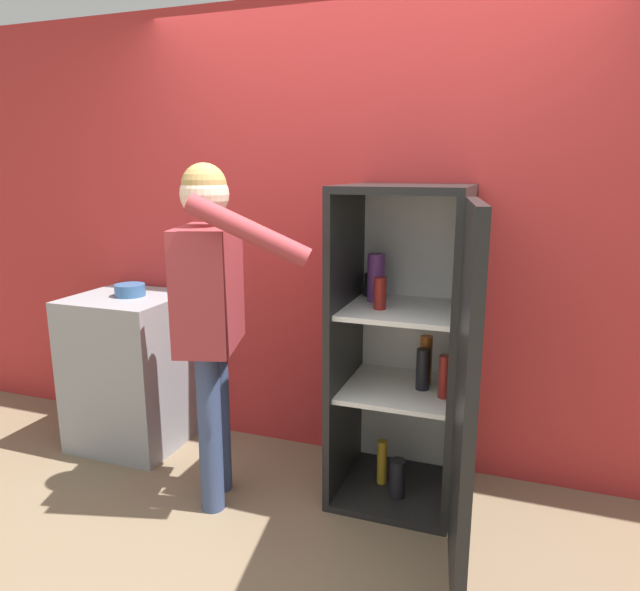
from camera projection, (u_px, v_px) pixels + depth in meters
ground_plane at (298, 550)px, 2.54m from camera, size 12.00×12.00×0.00m
wall_back at (362, 239)px, 3.16m from camera, size 7.00×0.06×2.55m
refrigerator at (414, 354)px, 2.73m from camera, size 0.75×1.22×1.58m
person at (211, 296)px, 2.71m from camera, size 0.76×0.57×1.69m
counter at (132, 370)px, 3.46m from camera, size 0.62×0.59×0.92m
bowl at (130, 290)px, 3.36m from camera, size 0.18×0.18×0.07m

